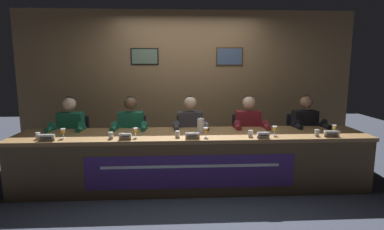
% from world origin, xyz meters
% --- Properties ---
extents(ground_plane, '(12.00, 12.00, 0.00)m').
position_xyz_m(ground_plane, '(0.00, 0.00, 0.00)').
color(ground_plane, '#383D4C').
extents(wall_back_panelled, '(5.92, 0.14, 2.60)m').
position_xyz_m(wall_back_panelled, '(0.00, 1.50, 1.30)').
color(wall_back_panelled, '#937047').
rests_on(wall_back_panelled, ground_plane).
extents(conference_table, '(4.72, 0.85, 0.75)m').
position_xyz_m(conference_table, '(-0.00, -0.12, 0.53)').
color(conference_table, olive).
rests_on(conference_table, ground_plane).
extents(chair_far_left, '(0.44, 0.45, 0.88)m').
position_xyz_m(chair_far_left, '(-1.77, 0.61, 0.42)').
color(chair_far_left, black).
rests_on(chair_far_left, ground_plane).
extents(panelist_far_left, '(0.51, 0.48, 1.21)m').
position_xyz_m(panelist_far_left, '(-1.77, 0.41, 0.70)').
color(panelist_far_left, black).
rests_on(panelist_far_left, ground_plane).
extents(nameplate_far_left, '(0.20, 0.06, 0.08)m').
position_xyz_m(nameplate_far_left, '(-1.81, -0.32, 0.79)').
color(nameplate_far_left, white).
rests_on(nameplate_far_left, conference_table).
extents(juice_glass_far_left, '(0.06, 0.06, 0.12)m').
position_xyz_m(juice_glass_far_left, '(-1.64, -0.20, 0.84)').
color(juice_glass_far_left, white).
rests_on(juice_glass_far_left, conference_table).
extents(water_cup_far_left, '(0.06, 0.06, 0.08)m').
position_xyz_m(water_cup_far_left, '(-1.94, -0.24, 0.79)').
color(water_cup_far_left, silver).
rests_on(water_cup_far_left, conference_table).
extents(chair_left, '(0.44, 0.45, 0.88)m').
position_xyz_m(chair_left, '(-0.88, 0.61, 0.42)').
color(chair_left, black).
rests_on(chair_left, ground_plane).
extents(panelist_left, '(0.51, 0.48, 1.21)m').
position_xyz_m(panelist_left, '(-0.88, 0.41, 0.70)').
color(panelist_left, black).
rests_on(panelist_left, ground_plane).
extents(nameplate_left, '(0.15, 0.06, 0.08)m').
position_xyz_m(nameplate_left, '(-0.85, -0.32, 0.79)').
color(nameplate_left, white).
rests_on(nameplate_left, conference_table).
extents(juice_glass_left, '(0.06, 0.06, 0.12)m').
position_xyz_m(juice_glass_left, '(-0.73, -0.21, 0.84)').
color(juice_glass_left, white).
rests_on(juice_glass_left, conference_table).
extents(water_cup_left, '(0.06, 0.06, 0.08)m').
position_xyz_m(water_cup_left, '(-1.04, -0.26, 0.79)').
color(water_cup_left, silver).
rests_on(water_cup_left, conference_table).
extents(chair_center, '(0.44, 0.45, 0.88)m').
position_xyz_m(chair_center, '(0.00, 0.61, 0.42)').
color(chair_center, black).
rests_on(chair_center, ground_plane).
extents(panelist_center, '(0.51, 0.48, 1.21)m').
position_xyz_m(panelist_center, '(0.00, 0.41, 0.70)').
color(panelist_center, black).
rests_on(panelist_center, ground_plane).
extents(nameplate_center, '(0.18, 0.06, 0.08)m').
position_xyz_m(nameplate_center, '(-0.01, -0.32, 0.79)').
color(nameplate_center, white).
rests_on(nameplate_center, conference_table).
extents(juice_glass_center, '(0.06, 0.06, 0.12)m').
position_xyz_m(juice_glass_center, '(0.16, -0.24, 0.84)').
color(juice_glass_center, white).
rests_on(juice_glass_center, conference_table).
extents(water_cup_center, '(0.06, 0.06, 0.08)m').
position_xyz_m(water_cup_center, '(-0.20, -0.24, 0.79)').
color(water_cup_center, silver).
rests_on(water_cup_center, conference_table).
extents(chair_right, '(0.44, 0.45, 0.88)m').
position_xyz_m(chair_right, '(0.88, 0.61, 0.42)').
color(chair_right, black).
rests_on(chair_right, ground_plane).
extents(panelist_right, '(0.51, 0.48, 1.21)m').
position_xyz_m(panelist_right, '(0.88, 0.41, 0.70)').
color(panelist_right, black).
rests_on(panelist_right, ground_plane).
extents(nameplate_right, '(0.15, 0.06, 0.08)m').
position_xyz_m(nameplate_right, '(0.89, -0.34, 0.79)').
color(nameplate_right, white).
rests_on(nameplate_right, conference_table).
extents(juice_glass_right, '(0.06, 0.06, 0.12)m').
position_xyz_m(juice_glass_right, '(1.08, -0.19, 0.84)').
color(juice_glass_right, white).
rests_on(juice_glass_right, conference_table).
extents(water_cup_right, '(0.06, 0.06, 0.08)m').
position_xyz_m(water_cup_right, '(0.74, -0.26, 0.79)').
color(water_cup_right, silver).
rests_on(water_cup_right, conference_table).
extents(chair_far_right, '(0.44, 0.45, 0.88)m').
position_xyz_m(chair_far_right, '(1.77, 0.61, 0.42)').
color(chair_far_right, black).
rests_on(chair_far_right, ground_plane).
extents(panelist_far_right, '(0.51, 0.48, 1.21)m').
position_xyz_m(panelist_far_right, '(1.77, 0.41, 0.70)').
color(panelist_far_right, black).
rests_on(panelist_far_right, ground_plane).
extents(nameplate_far_right, '(0.20, 0.06, 0.08)m').
position_xyz_m(nameplate_far_right, '(1.79, -0.31, 0.79)').
color(nameplate_far_right, white).
rests_on(nameplate_far_right, conference_table).
extents(juice_glass_far_right, '(0.06, 0.06, 0.12)m').
position_xyz_m(juice_glass_far_right, '(1.89, -0.17, 0.84)').
color(juice_glass_far_right, white).
rests_on(juice_glass_far_right, conference_table).
extents(water_cup_far_right, '(0.06, 0.06, 0.08)m').
position_xyz_m(water_cup_far_right, '(1.62, -0.26, 0.79)').
color(water_cup_far_right, silver).
rests_on(water_cup_far_right, conference_table).
extents(water_pitcher_central, '(0.15, 0.10, 0.21)m').
position_xyz_m(water_pitcher_central, '(0.13, 0.05, 0.84)').
color(water_pitcher_central, silver).
rests_on(water_pitcher_central, conference_table).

